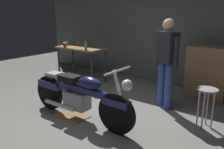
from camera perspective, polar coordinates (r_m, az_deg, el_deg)
ground_plane at (r=4.07m, az=-5.52°, el=-11.06°), size 12.00×12.00×0.00m
back_wall at (r=6.02m, az=12.82°, el=12.45°), size 8.00×0.12×3.10m
workbench at (r=6.14m, az=-7.51°, el=5.58°), size 1.30×0.64×0.90m
motorcycle at (r=3.94m, az=-7.90°, el=-4.93°), size 2.19×0.60×1.00m
person_standing at (r=4.43m, az=13.14°, el=3.47°), size 0.52×0.37×1.67m
shop_stool at (r=3.93m, az=22.00°, el=-5.19°), size 0.32×0.32×0.64m
wooden_dresser at (r=5.27m, az=22.11°, el=0.38°), size 0.80×0.47×1.10m
drip_tray at (r=4.25m, az=-9.69°, el=-9.94°), size 0.56×0.40×0.01m
storage_bin at (r=5.89m, az=-13.45°, el=-1.28°), size 0.44×0.32×0.34m
mug_red_diner at (r=6.20m, az=-11.41°, el=7.03°), size 0.11×0.08×0.10m
mug_white_ceramic at (r=6.38m, az=-11.36°, el=7.22°), size 0.12×0.09×0.09m
mug_green_speckled at (r=6.55m, az=-10.83°, el=7.49°), size 0.11×0.07×0.10m
mug_orange_travel at (r=6.47m, az=-8.20°, el=7.49°), size 0.11×0.08×0.10m
bottle at (r=5.65m, az=-6.40°, el=6.94°), size 0.06×0.06×0.24m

